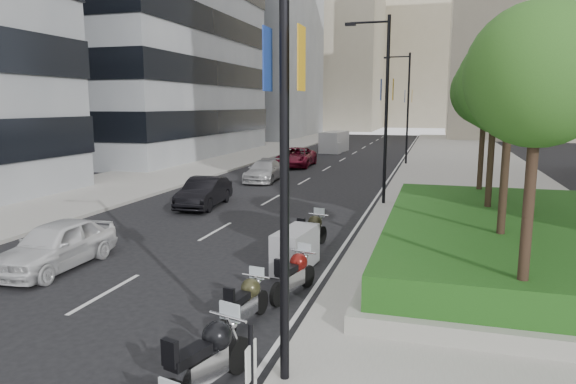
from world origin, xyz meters
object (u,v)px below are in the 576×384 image
at_px(lamp_post_0, 275,93).
at_px(car_a, 56,245).
at_px(motorcycle_3, 246,302).
at_px(car_b, 204,192).
at_px(motorcycle_2, 207,358).
at_px(motorcycle_6, 312,232).
at_px(motorcycle_4, 294,274).
at_px(lamp_post_1, 383,101).
at_px(car_d, 296,157).
at_px(motorcycle_5, 295,250).
at_px(lamp_post_2, 406,103).
at_px(delivery_van, 334,143).
at_px(car_c, 264,171).

height_order(lamp_post_0, car_a, lamp_post_0).
height_order(motorcycle_3, car_b, car_b).
relative_size(motorcycle_2, car_b, 0.55).
bearing_deg(motorcycle_6, motorcycle_4, -158.97).
xyz_separation_m(lamp_post_1, car_d, (-8.28, 14.64, -4.31)).
bearing_deg(motorcycle_4, lamp_post_0, -154.80).
bearing_deg(motorcycle_5, lamp_post_2, 3.55).
xyz_separation_m(motorcycle_5, car_b, (-6.80, 8.07, 0.10)).
height_order(lamp_post_1, car_d, lamp_post_1).
bearing_deg(delivery_van, lamp_post_1, -69.96).
bearing_deg(lamp_post_1, lamp_post_0, -90.00).
relative_size(motorcycle_4, motorcycle_5, 0.99).
bearing_deg(lamp_post_1, motorcycle_3, -95.31).
height_order(motorcycle_3, motorcycle_4, motorcycle_4).
xyz_separation_m(lamp_post_1, motorcycle_3, (-1.38, -14.85, -4.51)).
distance_m(motorcycle_3, car_b, 13.97).
bearing_deg(car_a, motorcycle_5, 14.36).
relative_size(motorcycle_2, car_c, 0.52).
relative_size(lamp_post_2, delivery_van, 1.72).
distance_m(motorcycle_5, motorcycle_6, 2.35).
bearing_deg(car_c, motorcycle_6, -68.50).
bearing_deg(motorcycle_2, lamp_post_1, 13.21).
relative_size(lamp_post_2, car_d, 1.65).
bearing_deg(motorcycle_2, lamp_post_2, 14.89).
bearing_deg(lamp_post_1, lamp_post_2, 90.00).
bearing_deg(car_b, motorcycle_2, -69.43).
distance_m(motorcycle_4, car_c, 20.44).
bearing_deg(delivery_van, motorcycle_4, -75.83).
height_order(motorcycle_6, car_b, car_b).
distance_m(motorcycle_3, car_d, 30.29).
bearing_deg(motorcycle_4, car_c, 34.90).
bearing_deg(motorcycle_3, lamp_post_1, 2.81).
distance_m(motorcycle_6, car_b, 8.84).
xyz_separation_m(motorcycle_3, car_a, (-6.96, 2.27, 0.18)).
xyz_separation_m(motorcycle_2, car_b, (-7.15, 14.97, 0.07)).
bearing_deg(car_d, motorcycle_5, -77.27).
height_order(motorcycle_2, motorcycle_3, motorcycle_2).
bearing_deg(motorcycle_2, motorcycle_5, 19.44).
height_order(lamp_post_2, car_a, lamp_post_2).
distance_m(motorcycle_3, motorcycle_5, 4.14).
height_order(motorcycle_6, car_d, car_d).
distance_m(lamp_post_2, motorcycle_2, 35.90).
xyz_separation_m(motorcycle_3, car_c, (-6.78, 21.16, 0.12)).
bearing_deg(lamp_post_2, motorcycle_6, -93.13).
xyz_separation_m(motorcycle_6, delivery_van, (-6.43, 36.54, 0.40)).
relative_size(lamp_post_0, lamp_post_1, 1.00).
bearing_deg(lamp_post_1, motorcycle_4, -93.77).
relative_size(lamp_post_1, motorcycle_2, 3.78).
distance_m(motorcycle_5, car_c, 18.32).
relative_size(lamp_post_1, motorcycle_5, 4.17).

